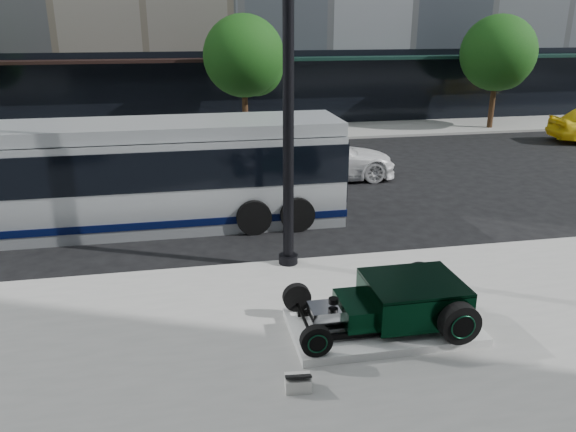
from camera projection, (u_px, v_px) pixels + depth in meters
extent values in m
plane|color=black|center=(267.00, 235.00, 15.24)|extent=(120.00, 120.00, 0.00)
cube|color=gray|center=(224.00, 135.00, 28.19)|extent=(70.00, 4.00, 0.12)
cube|color=black|center=(16.00, 95.00, 27.78)|extent=(22.00, 0.50, 4.00)
cube|color=black|center=(448.00, 85.00, 31.92)|extent=(24.00, 0.50, 4.00)
cube|color=black|center=(8.00, 62.00, 26.70)|extent=(22.00, 1.60, 0.15)
cube|color=black|center=(455.00, 57.00, 30.84)|extent=(24.00, 1.60, 0.15)
cylinder|color=black|center=(245.00, 110.00, 26.99)|extent=(0.28, 0.28, 2.60)
sphere|color=#0E340F|center=(244.00, 56.00, 26.16)|extent=(3.80, 3.80, 3.80)
sphere|color=#0E340F|center=(256.00, 68.00, 26.75)|extent=(2.60, 2.60, 2.60)
cylinder|color=black|center=(492.00, 103.00, 29.33)|extent=(0.28, 0.28, 2.60)
sphere|color=#0E340F|center=(498.00, 53.00, 28.50)|extent=(3.80, 3.80, 3.80)
sphere|color=#0E340F|center=(504.00, 65.00, 29.09)|extent=(2.60, 2.60, 2.60)
cube|color=silver|center=(382.00, 326.00, 10.31)|extent=(3.40, 1.80, 0.15)
cube|color=black|center=(392.00, 331.00, 9.84)|extent=(3.00, 0.08, 0.10)
cube|color=black|center=(375.00, 306.00, 10.67)|extent=(3.00, 0.08, 0.10)
cube|color=black|center=(413.00, 298.00, 10.24)|extent=(1.70, 1.45, 0.62)
cube|color=black|center=(414.00, 282.00, 10.13)|extent=(1.70, 1.45, 0.06)
cube|color=black|center=(355.00, 310.00, 10.08)|extent=(0.55, 1.05, 0.38)
cube|color=silver|center=(325.00, 315.00, 10.00)|extent=(0.55, 0.55, 0.34)
cylinder|color=black|center=(333.00, 301.00, 9.94)|extent=(0.18, 0.18, 0.10)
cylinder|color=black|center=(306.00, 323.00, 9.98)|extent=(0.06, 1.55, 0.06)
cylinder|color=black|center=(460.00, 323.00, 9.57)|extent=(0.72, 0.24, 0.72)
cylinder|color=black|center=(463.00, 327.00, 9.46)|extent=(0.37, 0.02, 0.37)
torus|color=#09311D|center=(463.00, 327.00, 9.44)|extent=(0.44, 0.02, 0.44)
cylinder|color=black|center=(419.00, 280.00, 11.15)|extent=(0.72, 0.24, 0.72)
cylinder|color=black|center=(416.00, 278.00, 11.26)|extent=(0.37, 0.02, 0.37)
torus|color=#09311D|center=(416.00, 277.00, 11.28)|extent=(0.44, 0.02, 0.44)
cylinder|color=black|center=(316.00, 341.00, 9.22)|extent=(0.54, 0.16, 0.54)
cylinder|color=black|center=(317.00, 344.00, 9.14)|extent=(0.28, 0.02, 0.28)
torus|color=#09311D|center=(318.00, 344.00, 9.13)|extent=(0.34, 0.02, 0.34)
cylinder|color=black|center=(297.00, 297.00, 10.66)|extent=(0.54, 0.16, 0.54)
cylinder|color=black|center=(296.00, 295.00, 10.74)|extent=(0.28, 0.02, 0.28)
torus|color=#09311D|center=(296.00, 295.00, 10.75)|extent=(0.34, 0.02, 0.34)
cube|color=silver|center=(298.00, 383.00, 8.65)|extent=(0.43, 0.34, 0.22)
cube|color=black|center=(298.00, 376.00, 8.61)|extent=(0.43, 0.32, 0.15)
cylinder|color=black|center=(288.00, 88.00, 11.85)|extent=(0.24, 0.24, 8.09)
cylinder|color=black|center=(288.00, 259.00, 13.16)|extent=(0.44, 0.44, 0.20)
cube|color=#B3BABE|center=(125.00, 182.00, 15.49)|extent=(12.00, 2.55, 2.55)
cube|color=#060E38|center=(128.00, 212.00, 15.77)|extent=(12.05, 2.60, 0.20)
cube|color=black|center=(123.00, 162.00, 15.30)|extent=(12.05, 2.60, 1.05)
cube|color=#B3BABE|center=(120.00, 129.00, 15.00)|extent=(12.00, 2.40, 0.35)
cube|color=black|center=(336.00, 163.00, 16.48)|extent=(0.06, 2.30, 1.70)
cylinder|color=black|center=(254.00, 217.00, 15.16)|extent=(0.96, 0.28, 0.96)
cylinder|color=black|center=(243.00, 190.00, 17.57)|extent=(0.96, 0.28, 0.96)
cylinder|color=black|center=(297.00, 214.00, 15.38)|extent=(0.96, 0.28, 0.96)
cylinder|color=black|center=(280.00, 188.00, 17.79)|extent=(0.96, 0.28, 0.96)
imported|color=white|center=(321.00, 158.00, 20.33)|extent=(5.44, 2.27, 1.57)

